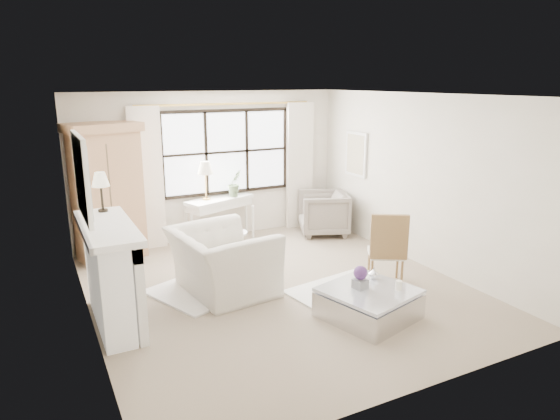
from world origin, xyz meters
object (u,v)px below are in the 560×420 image
Objects in this scene: armoire at (107,191)px; club_armchair at (222,261)px; console_table at (220,219)px; coffee_table at (368,304)px.

club_armchair is (1.16, -2.13, -0.69)m from armoire.
armoire is at bearing 21.49° from club_armchair.
armoire reaches higher than console_table.
armoire is 1.62× the size of club_armchair.
armoire is at bearing 163.04° from console_table.
coffee_table is at bearing -101.67° from console_table.
armoire is 2.09m from console_table.
coffee_table is (2.50, -3.69, -0.96)m from armoire.
armoire is 1.63× the size of console_table.
club_armchair is at bearing -129.45° from console_table.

